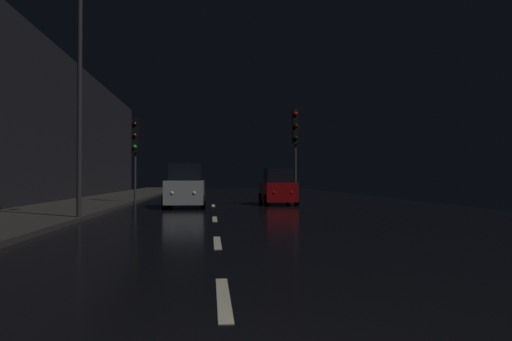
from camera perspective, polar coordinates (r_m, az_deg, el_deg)
name	(u,v)px	position (r m, az deg, el deg)	size (l,w,h in m)	color
ground	(213,204)	(27.52, -4.96, -3.90)	(25.64, 84.00, 0.02)	black
sidewalk_left	(90,203)	(28.26, -18.54, -3.61)	(4.40, 84.00, 0.15)	#33302D
building_facade_left	(16,113)	(25.81, -25.95, 5.96)	(0.80, 63.00, 8.95)	black
lane_centerline	(215,225)	(15.15, -4.69, -6.32)	(0.16, 22.12, 0.01)	beige
traffic_light_far_left	(135,142)	(28.33, -13.75, 3.20)	(0.31, 0.46, 4.76)	#38383A
traffic_light_far_right	(295,134)	(26.27, 4.56, 4.19)	(0.32, 0.46, 5.15)	#38383A
streetlamp_overhead	(92,59)	(17.87, -18.34, 12.11)	(1.70, 0.44, 8.40)	#2D2D30
car_approaching_headlights	(185,187)	(24.53, -8.13, -1.93)	(1.98, 4.29, 2.16)	#A5A8AD
car_parked_right_far	(278,188)	(27.04, 2.53, -2.04)	(1.80, 3.89, 1.96)	maroon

